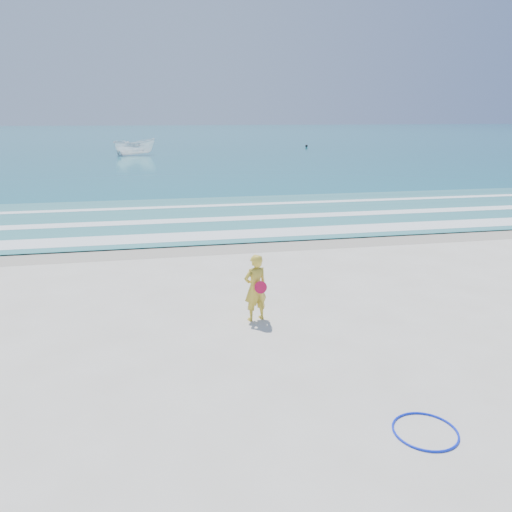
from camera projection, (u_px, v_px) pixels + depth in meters
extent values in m
plane|color=silver|center=(285.00, 373.00, 8.72)|extent=(400.00, 400.00, 0.00)
cube|color=#B2A893|center=(219.00, 245.00, 17.21)|extent=(400.00, 2.40, 0.00)
cube|color=#19727F|center=(162.00, 135.00, 107.68)|extent=(400.00, 190.00, 0.04)
cube|color=#59B7AD|center=(204.00, 216.00, 21.91)|extent=(400.00, 10.00, 0.01)
cube|color=white|center=(214.00, 235.00, 18.42)|extent=(400.00, 1.40, 0.01)
cube|color=white|center=(206.00, 220.00, 21.15)|extent=(400.00, 0.90, 0.01)
cube|color=white|center=(199.00, 206.00, 24.26)|extent=(400.00, 0.60, 0.01)
torus|color=#0C25E1|center=(425.00, 431.00, 7.10)|extent=(1.23, 1.23, 0.03)
imported|color=white|center=(135.00, 147.00, 54.09)|extent=(4.85, 2.89, 1.76)
sphere|color=black|center=(306.00, 146.00, 67.25)|extent=(0.36, 0.36, 0.36)
imported|color=gold|center=(255.00, 288.00, 10.80)|extent=(0.63, 0.51, 1.49)
cylinder|color=#C9113D|center=(261.00, 287.00, 10.62)|extent=(0.27, 0.08, 0.27)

